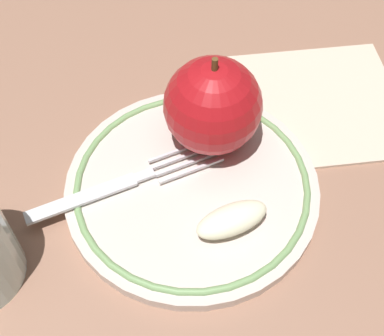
% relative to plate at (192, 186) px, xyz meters
% --- Properties ---
extents(ground_plane, '(2.00, 2.00, 0.00)m').
position_rel_plate_xyz_m(ground_plane, '(0.01, -0.01, -0.01)').
color(ground_plane, '#916751').
extents(plate, '(0.21, 0.21, 0.01)m').
position_rel_plate_xyz_m(plate, '(0.00, 0.00, 0.00)').
color(plate, beige).
rests_on(plate, ground_plane).
extents(apple_red_whole, '(0.08, 0.08, 0.09)m').
position_rel_plate_xyz_m(apple_red_whole, '(0.02, 0.05, 0.05)').
color(apple_red_whole, '#AD1419').
rests_on(apple_red_whole, plate).
extents(apple_slice_front, '(0.06, 0.05, 0.02)m').
position_rel_plate_xyz_m(apple_slice_front, '(0.04, -0.04, 0.02)').
color(apple_slice_front, '#F2EEC8').
rests_on(apple_slice_front, plate).
extents(fork, '(0.16, 0.10, 0.00)m').
position_rel_plate_xyz_m(fork, '(-0.06, -0.01, 0.01)').
color(fork, silver).
rests_on(fork, plate).
extents(napkin_folded, '(0.19, 0.18, 0.01)m').
position_rel_plate_xyz_m(napkin_folded, '(0.11, 0.11, -0.00)').
color(napkin_folded, beige).
rests_on(napkin_folded, ground_plane).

